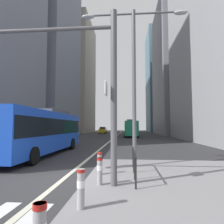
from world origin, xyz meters
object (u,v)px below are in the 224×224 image
at_px(city_bus_red_receding, 131,128).
at_px(city_bus_red_distant, 131,127).
at_px(bollard_left, 81,187).
at_px(car_receding_near, 129,130).
at_px(car_oncoming_mid, 103,130).
at_px(traffic_signal_gantry, 62,70).
at_px(bollard_right, 100,170).
at_px(bollard_back, 100,162).
at_px(city_bus_blue_oncoming, 42,130).
at_px(street_lamp_post, 134,64).

distance_m(city_bus_red_receding, city_bus_red_distant, 23.95).
bearing_deg(bollard_left, car_receding_near, 88.52).
bearing_deg(car_receding_near, city_bus_red_distant, 85.97).
bearing_deg(car_oncoming_mid, car_receding_near, -16.28).
relative_size(city_bus_red_receding, traffic_signal_gantry, 1.76).
xyz_separation_m(city_bus_red_receding, car_oncoming_mid, (-7.93, 16.07, -0.85)).
bearing_deg(city_bus_red_distant, bollard_right, -91.81).
xyz_separation_m(car_oncoming_mid, traffic_signal_gantry, (4.98, -49.70, 3.09)).
bearing_deg(city_bus_red_receding, traffic_signal_gantry, -95.03).
distance_m(traffic_signal_gantry, bollard_right, 3.69).
relative_size(traffic_signal_gantry, bollard_back, 6.85).
distance_m(city_bus_red_receding, car_receding_near, 13.94).
distance_m(car_oncoming_mid, bollard_right, 50.04).
xyz_separation_m(city_bus_red_distant, bollard_left, (-1.99, -59.45, -1.17)).
distance_m(city_bus_blue_oncoming, bollard_left, 10.76).
height_order(city_bus_blue_oncoming, city_bus_red_receding, same).
height_order(bollard_right, bollard_back, bollard_right).
height_order(street_lamp_post, bollard_left, street_lamp_post).
bearing_deg(bollard_right, street_lamp_post, 68.58).
bearing_deg(city_bus_blue_oncoming, city_bus_red_receding, 75.06).
height_order(city_bus_red_distant, traffic_signal_gantry, traffic_signal_gantry).
xyz_separation_m(city_bus_blue_oncoming, city_bus_red_receding, (6.98, 26.16, -0.00)).
bearing_deg(city_bus_red_receding, bollard_right, -92.77).
relative_size(city_bus_red_distant, traffic_signal_gantry, 1.85).
distance_m(city_bus_blue_oncoming, bollard_back, 8.00).
relative_size(city_bus_red_distant, bollard_left, 11.97).
bearing_deg(city_bus_red_distant, bollard_back, -92.07).
xyz_separation_m(traffic_signal_gantry, bollard_right, (1.33, 0.06, -3.44)).
bearing_deg(city_bus_red_distant, city_bus_red_receding, -90.46).
bearing_deg(car_receding_near, car_oncoming_mid, 163.72).
bearing_deg(car_oncoming_mid, city_bus_red_distant, 44.11).
height_order(city_bus_red_receding, bollard_right, city_bus_red_receding).
bearing_deg(street_lamp_post, bollard_right, -111.42).
height_order(city_bus_blue_oncoming, traffic_signal_gantry, traffic_signal_gantry).
distance_m(city_bus_red_distant, street_lamp_post, 54.39).
xyz_separation_m(bollard_left, bollard_back, (-0.04, 3.34, -0.03)).
bearing_deg(traffic_signal_gantry, street_lamp_post, 51.71).
bearing_deg(bollard_left, bollard_back, 90.71).
bearing_deg(bollard_back, car_oncoming_mid, 97.20).
bearing_deg(traffic_signal_gantry, bollard_left, -58.19).
distance_m(city_bus_red_receding, bollard_left, 35.57).
xyz_separation_m(traffic_signal_gantry, street_lamp_post, (2.60, 3.30, 1.20)).
height_order(street_lamp_post, bollard_right, street_lamp_post).
xyz_separation_m(city_bus_red_receding, bollard_back, (-1.84, -32.17, -1.20)).
bearing_deg(car_receding_near, bollard_left, -91.48).
bearing_deg(city_bus_red_distant, car_receding_near, -94.03).
xyz_separation_m(car_oncoming_mid, car_receding_near, (7.42, -2.17, 0.00)).
bearing_deg(city_bus_red_receding, car_receding_near, 92.12).
distance_m(city_bus_blue_oncoming, bollard_right, 9.22).
xyz_separation_m(city_bus_blue_oncoming, bollard_back, (5.15, -6.01, -1.20)).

